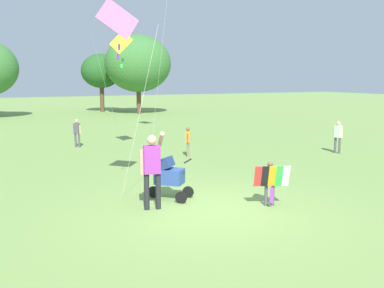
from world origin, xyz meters
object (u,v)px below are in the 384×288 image
object	(u,v)px
person_adult_flyer	(152,165)
stroller	(169,174)
person_couple_left	(338,134)
kite_green_novelty	(121,45)
person_sitting_far	(77,131)
kite_adult_black	(118,23)
person_red_shirt	(188,139)
child_with_butterfly_kite	(270,179)

from	to	relation	value
person_adult_flyer	stroller	bearing A→B (deg)	42.19
stroller	person_couple_left	bearing A→B (deg)	19.54
kite_green_novelty	person_couple_left	distance (m)	8.92
person_sitting_far	kite_adult_black	bearing A→B (deg)	-93.95
person_red_shirt	kite_adult_black	bearing A→B (deg)	-132.54
kite_green_novelty	person_sitting_far	world-z (taller)	kite_green_novelty
person_red_shirt	person_adult_flyer	bearing A→B (deg)	-122.78
kite_adult_black	person_adult_flyer	bearing A→B (deg)	-77.96
kite_green_novelty	child_with_butterfly_kite	bearing A→B (deg)	-84.21
kite_adult_black	kite_green_novelty	size ratio (longest dim) A/B	1.01
child_with_butterfly_kite	person_red_shirt	xyz separation A→B (m)	(1.02, 6.37, 0.02)
child_with_butterfly_kite	person_couple_left	distance (m)	7.90
child_with_butterfly_kite	kite_adult_black	xyz separation A→B (m)	(-2.74, 2.27, 3.49)
child_with_butterfly_kite	person_red_shirt	world-z (taller)	person_red_shirt
person_adult_flyer	child_with_butterfly_kite	bearing A→B (deg)	-21.31
stroller	person_red_shirt	xyz separation A→B (m)	(2.85, 4.83, 0.04)
kite_green_novelty	person_couple_left	size ratio (longest dim) A/B	3.78
stroller	kite_green_novelty	distance (m)	7.67
person_adult_flyer	stroller	size ratio (longest dim) A/B	1.67
person_red_shirt	person_couple_left	xyz separation A→B (m)	(5.48, -1.88, 0.08)
person_adult_flyer	person_couple_left	xyz separation A→B (m)	(8.96, 3.53, -0.27)
person_adult_flyer	kite_green_novelty	world-z (taller)	kite_green_novelty
stroller	kite_adult_black	bearing A→B (deg)	141.41
person_red_shirt	stroller	bearing A→B (deg)	-120.50
kite_green_novelty	person_red_shirt	xyz separation A→B (m)	(1.86, -1.93, -3.45)
kite_adult_black	person_couple_left	size ratio (longest dim) A/B	3.80
person_red_shirt	person_couple_left	distance (m)	5.79
child_with_butterfly_kite	person_couple_left	xyz separation A→B (m)	(6.50, 4.49, 0.10)
person_adult_flyer	person_red_shirt	size ratio (longest dim) A/B	1.57
stroller	person_sitting_far	xyz separation A→B (m)	(-0.36, 8.81, 0.08)
stroller	person_couple_left	xyz separation A→B (m)	(8.32, 2.95, 0.12)
stroller	person_sitting_far	distance (m)	8.81
stroller	person_sitting_far	world-z (taller)	person_sitting_far
stroller	kite_adult_black	world-z (taller)	kite_adult_black
stroller	person_couple_left	world-z (taller)	person_couple_left
person_red_shirt	person_sitting_far	bearing A→B (deg)	128.88
kite_adult_black	person_couple_left	world-z (taller)	kite_adult_black
person_couple_left	kite_green_novelty	bearing A→B (deg)	152.60
person_red_shirt	person_sitting_far	distance (m)	5.11
kite_green_novelty	stroller	bearing A→B (deg)	-98.27
person_red_shirt	person_couple_left	world-z (taller)	person_couple_left
child_with_butterfly_kite	person_sitting_far	bearing A→B (deg)	101.92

